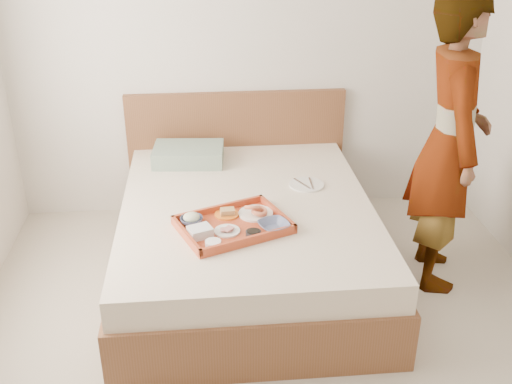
{
  "coord_description": "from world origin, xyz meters",
  "views": [
    {
      "loc": [
        -0.36,
        -2.33,
        2.25
      ],
      "look_at": [
        -0.05,
        0.9,
        0.65
      ],
      "focal_mm": 42.17,
      "sensor_mm": 36.0,
      "label": 1
    }
  ],
  "objects_px": {
    "dinner_plate": "(307,185)",
    "person": "(450,143)",
    "bed": "(247,239)",
    "tray": "(233,224)"
  },
  "relations": [
    {
      "from": "dinner_plate",
      "to": "person",
      "type": "relative_size",
      "value": 0.12
    },
    {
      "from": "tray",
      "to": "person",
      "type": "distance_m",
      "value": 1.38
    },
    {
      "from": "bed",
      "to": "person",
      "type": "bearing_deg",
      "value": -5.04
    },
    {
      "from": "dinner_plate",
      "to": "person",
      "type": "height_order",
      "value": "person"
    },
    {
      "from": "person",
      "to": "tray",
      "type": "bearing_deg",
      "value": 109.39
    },
    {
      "from": "bed",
      "to": "tray",
      "type": "xyz_separation_m",
      "value": [
        -0.1,
        -0.32,
        0.29
      ]
    },
    {
      "from": "dinner_plate",
      "to": "tray",
      "type": "bearing_deg",
      "value": -134.48
    },
    {
      "from": "tray",
      "to": "person",
      "type": "relative_size",
      "value": 0.32
    },
    {
      "from": "bed",
      "to": "person",
      "type": "relative_size",
      "value": 1.08
    },
    {
      "from": "person",
      "to": "bed",
      "type": "bearing_deg",
      "value": 95.18
    }
  ]
}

